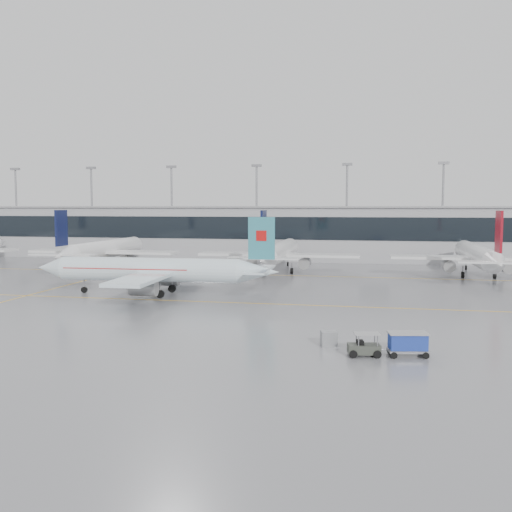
% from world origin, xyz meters
% --- Properties ---
extents(ground, '(320.00, 320.00, 0.00)m').
position_xyz_m(ground, '(0.00, 0.00, 0.00)').
color(ground, gray).
rests_on(ground, ground).
extents(taxi_line_main, '(120.00, 0.25, 0.01)m').
position_xyz_m(taxi_line_main, '(0.00, 0.00, 0.01)').
color(taxi_line_main, '#EDA510').
rests_on(taxi_line_main, ground).
extents(taxi_line_north, '(120.00, 0.25, 0.01)m').
position_xyz_m(taxi_line_north, '(0.00, 30.00, 0.01)').
color(taxi_line_north, '#EDA510').
rests_on(taxi_line_north, ground).
extents(taxi_line_cross, '(0.25, 60.00, 0.01)m').
position_xyz_m(taxi_line_cross, '(-30.00, 15.00, 0.01)').
color(taxi_line_cross, '#EDA510').
rests_on(taxi_line_cross, ground).
extents(terminal, '(180.00, 15.00, 12.00)m').
position_xyz_m(terminal, '(0.00, 62.00, 6.00)').
color(terminal, '#9A9A9E').
rests_on(terminal, ground).
extents(terminal_glass, '(180.00, 0.20, 5.00)m').
position_xyz_m(terminal_glass, '(0.00, 54.45, 7.50)').
color(terminal_glass, black).
rests_on(terminal_glass, ground).
extents(terminal_roof, '(182.00, 16.00, 0.40)m').
position_xyz_m(terminal_roof, '(0.00, 62.00, 12.20)').
color(terminal_roof, gray).
rests_on(terminal_roof, ground).
extents(light_masts, '(156.40, 1.00, 22.60)m').
position_xyz_m(light_masts, '(0.00, 68.00, 13.34)').
color(light_masts, gray).
rests_on(light_masts, ground).
extents(air_canada_jet, '(35.16, 27.73, 10.91)m').
position_xyz_m(air_canada_jet, '(-12.41, 4.21, 3.44)').
color(air_canada_jet, white).
rests_on(air_canada_jet, ground).
extents(parked_jet_b, '(29.64, 36.96, 11.72)m').
position_xyz_m(parked_jet_b, '(-35.00, 33.69, 3.71)').
color(parked_jet_b, silver).
rests_on(parked_jet_b, ground).
extents(parked_jet_c, '(29.64, 36.96, 11.72)m').
position_xyz_m(parked_jet_c, '(-0.00, 33.69, 3.71)').
color(parked_jet_c, silver).
rests_on(parked_jet_c, ground).
extents(parked_jet_d, '(29.64, 36.96, 11.72)m').
position_xyz_m(parked_jet_d, '(35.00, 33.69, 3.71)').
color(parked_jet_d, silver).
rests_on(parked_jet_d, ground).
extents(baggage_tug, '(4.03, 2.08, 1.91)m').
position_xyz_m(baggage_tug, '(16.14, -23.34, 0.67)').
color(baggage_tug, '#373B33').
rests_on(baggage_tug, ground).
extents(baggage_cart, '(3.48, 2.34, 1.99)m').
position_xyz_m(baggage_cart, '(19.68, -22.69, 1.16)').
color(baggage_cart, gray).
rests_on(baggage_cart, ground).
extents(gse_unit, '(1.63, 1.56, 1.35)m').
position_xyz_m(gse_unit, '(13.04, -20.60, 0.68)').
color(gse_unit, gray).
rests_on(gse_unit, ground).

